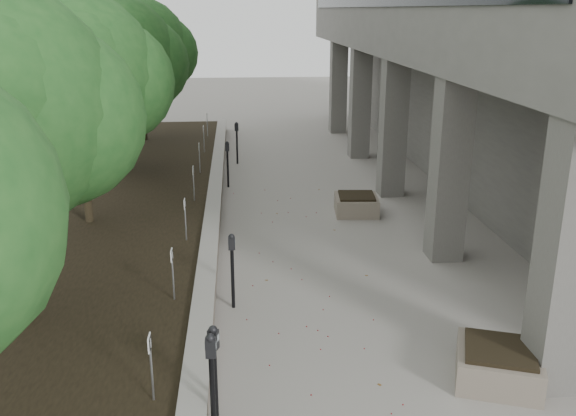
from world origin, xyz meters
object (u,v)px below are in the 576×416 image
crabapple_tree_4 (117,85)px  parking_meter_1 (212,388)px  parking_meter_3 (232,271)px  parking_meter_5 (237,143)px  crabapple_tree_5 (140,70)px  parking_meter_4 (228,164)px  crabapple_tree_3 (78,110)px  crabapple_tree_2 (1,160)px  planter_back (356,204)px  parking_meter_2 (215,379)px  planter_front (498,364)px

crabapple_tree_4 → parking_meter_1: bearing=-75.8°
parking_meter_3 → parking_meter_5: size_ratio=0.97×
parking_meter_1 → crabapple_tree_5: bearing=102.2°
parking_meter_4 → crabapple_tree_3: bearing=-129.4°
crabapple_tree_2 → crabapple_tree_3: 5.00m
crabapple_tree_4 → parking_meter_4: crabapple_tree_4 is taller
crabapple_tree_4 → parking_meter_3: bearing=-69.0°
parking_meter_4 → parking_meter_5: size_ratio=0.96×
planter_back → crabapple_tree_4: bearing=151.3°
crabapple_tree_4 → parking_meter_2: 13.27m
parking_meter_2 → planter_front: (4.18, 0.79, -0.49)m
crabapple_tree_3 → crabapple_tree_4: bearing=90.0°
parking_meter_5 → planter_back: size_ratio=1.33×
parking_meter_3 → planter_back: size_ratio=1.29×
crabapple_tree_5 → parking_meter_5: 5.12m
parking_meter_2 → crabapple_tree_2: bearing=162.2°
parking_meter_1 → parking_meter_5: bearing=90.4°
parking_meter_3 → parking_meter_4: parking_meter_3 is taller
crabapple_tree_3 → parking_meter_2: crabapple_tree_3 is taller
parking_meter_1 → parking_meter_2: size_ratio=1.01×
parking_meter_1 → parking_meter_5: parking_meter_1 is taller
planter_back → crabapple_tree_5: bearing=128.0°
crabapple_tree_3 → parking_meter_5: bearing=63.4°
parking_meter_4 → planter_front: (4.12, -11.04, -0.45)m
crabapple_tree_5 → parking_meter_3: bearing=-76.1°
crabapple_tree_2 → parking_meter_4: bearing=70.1°
crabapple_tree_3 → parking_meter_4: bearing=51.5°
parking_meter_3 → planter_front: size_ratio=1.22×
crabapple_tree_3 → parking_meter_4: size_ratio=3.72×
parking_meter_4 → parking_meter_2: bearing=-91.1°
parking_meter_3 → parking_meter_4: bearing=89.4°
crabapple_tree_2 → crabapple_tree_4: size_ratio=1.00×
planter_front → parking_meter_5: bearing=105.1°
crabapple_tree_5 → parking_meter_1: (3.25, -17.87, -2.34)m
parking_meter_1 → planter_front: (4.20, 1.01, -0.50)m
crabapple_tree_2 → crabapple_tree_5: (0.00, 15.00, 0.00)m
crabapple_tree_4 → crabapple_tree_2: bearing=-90.0°
parking_meter_3 → crabapple_tree_3: bearing=128.7°
crabapple_tree_3 → parking_meter_5: size_ratio=3.58×
crabapple_tree_4 → parking_meter_2: bearing=-75.5°
crabapple_tree_2 → parking_meter_1: size_ratio=3.50×
crabapple_tree_2 → parking_meter_5: bearing=73.5°
crabapple_tree_3 → parking_meter_4: crabapple_tree_3 is taller
planter_back → parking_meter_5: bearing=118.1°
crabapple_tree_5 → parking_meter_5: (3.63, -2.73, -2.36)m
parking_meter_2 → planter_back: bearing=89.3°
crabapple_tree_2 → parking_meter_5: (3.63, 12.27, -2.36)m
planter_front → crabapple_tree_2: bearing=166.0°
planter_back → crabapple_tree_3: bearing=-169.6°
crabapple_tree_2 → parking_meter_4: (3.33, 9.18, -2.39)m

